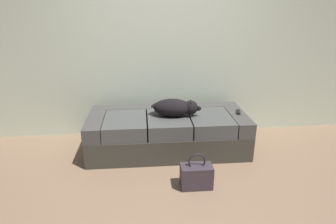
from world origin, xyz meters
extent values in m
plane|color=#8E6F56|center=(0.00, 0.00, 0.00)|extent=(10.00, 10.00, 0.00)
cube|color=silver|center=(0.00, 1.73, 1.40)|extent=(6.40, 0.10, 2.80)
cube|color=#3C3931|center=(0.00, 1.10, 0.15)|extent=(1.95, 0.86, 0.30)
cube|color=#464543|center=(-0.88, 1.10, 0.39)|extent=(0.20, 0.86, 0.18)
cube|color=#464543|center=(0.88, 1.10, 0.39)|extent=(0.20, 0.86, 0.18)
cube|color=#464543|center=(0.00, 1.43, 0.39)|extent=(1.55, 0.20, 0.18)
cube|color=#4B4C4A|center=(-0.52, 1.00, 0.39)|extent=(0.50, 0.64, 0.18)
cube|color=#4B4C4A|center=(0.00, 1.00, 0.39)|extent=(0.50, 0.64, 0.18)
cube|color=#4B4C4A|center=(0.52, 1.00, 0.39)|extent=(0.50, 0.64, 0.18)
ellipsoid|color=black|center=(0.05, 1.05, 0.58)|extent=(0.50, 0.33, 0.21)
sphere|color=black|center=(0.27, 1.02, 0.59)|extent=(0.17, 0.17, 0.17)
ellipsoid|color=black|center=(0.35, 1.01, 0.58)|extent=(0.11, 0.08, 0.06)
cone|color=black|center=(0.28, 1.07, 0.65)|extent=(0.04, 0.04, 0.05)
cone|color=black|center=(0.26, 0.97, 0.65)|extent=(0.04, 0.04, 0.05)
ellipsoid|color=black|center=(-0.15, 1.14, 0.59)|extent=(0.15, 0.17, 0.05)
cube|color=black|center=(0.89, 1.08, 0.49)|extent=(0.08, 0.16, 0.02)
cube|color=#3B313A|center=(0.22, 0.25, 0.12)|extent=(0.32, 0.18, 0.24)
torus|color=#292228|center=(0.22, 0.25, 0.29)|extent=(0.18, 0.02, 0.18)
camera|label=1|loc=(-0.29, -2.26, 1.75)|focal=31.18mm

